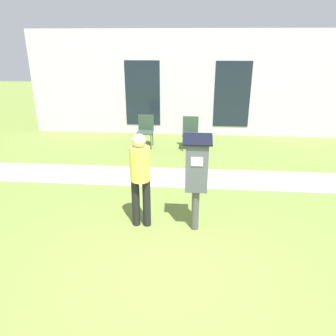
# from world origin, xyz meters

# --- Properties ---
(ground_plane) EXTENTS (40.00, 40.00, 0.00)m
(ground_plane) POSITION_xyz_m (0.00, 0.00, 0.00)
(ground_plane) COLOR olive
(sidewalk) EXTENTS (12.00, 1.10, 0.02)m
(sidewalk) POSITION_xyz_m (0.00, 3.26, 0.01)
(sidewalk) COLOR #A3A099
(sidewalk) RESTS_ON ground
(building_facade) EXTENTS (10.00, 0.26, 3.20)m
(building_facade) POSITION_xyz_m (0.00, 7.01, 1.60)
(building_facade) COLOR silver
(building_facade) RESTS_ON ground
(parking_meter) EXTENTS (0.44, 0.31, 1.59)m
(parking_meter) POSITION_xyz_m (0.34, 1.18, 1.02)
(parking_meter) COLOR #4C4C4C
(parking_meter) RESTS_ON ground
(person_standing) EXTENTS (0.32, 0.32, 1.58)m
(person_standing) POSITION_xyz_m (-0.55, 1.23, 0.93)
(person_standing) COLOR black
(person_standing) RESTS_ON ground
(outdoor_chair_left) EXTENTS (0.44, 0.44, 0.90)m
(outdoor_chair_left) POSITION_xyz_m (-1.12, 5.52, 0.53)
(outdoor_chair_left) COLOR #334738
(outdoor_chair_left) RESTS_ON ground
(outdoor_chair_middle) EXTENTS (0.44, 0.44, 0.90)m
(outdoor_chair_middle) POSITION_xyz_m (0.16, 5.43, 0.53)
(outdoor_chair_middle) COLOR #334738
(outdoor_chair_middle) RESTS_ON ground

